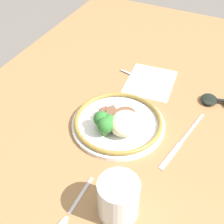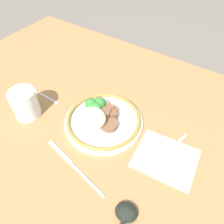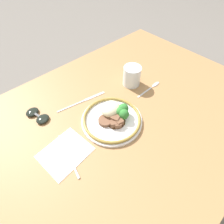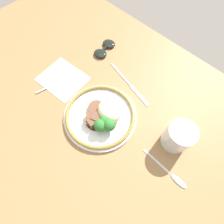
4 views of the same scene
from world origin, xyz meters
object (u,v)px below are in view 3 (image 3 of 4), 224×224
Objects in this scene: sunglasses at (37,115)px; fork at (67,151)px; spoon at (153,86)px; plate at (112,117)px; juice_glass at (132,77)px; knife at (84,101)px.

fork is at bearing -102.22° from sunglasses.
fork is 0.50m from spoon.
plate is at bearing -58.04° from sunglasses.
spoon is 1.31× the size of sunglasses.
plate is 0.25m from juice_glass.
plate reaches higher than spoon.
plate is at bearing -71.26° from knife.
sunglasses is at bearing 134.22° from plate.
plate is 1.33× the size of fork.
sunglasses is (-0.50, 0.21, 0.01)m from spoon.
fork is (-0.22, 0.01, -0.02)m from plate.
fork reaches higher than knife.
fork is 0.81× the size of knife.
plate is 0.22m from fork.
sunglasses reaches higher than knife.
fork is (-0.44, -0.10, -0.04)m from juice_glass.
juice_glass reaches higher than plate.
juice_glass is at bearing 125.30° from spoon.
fork is 1.17× the size of spoon.
knife is at bearing -37.17° from fork.
spoon is (0.31, -0.15, 0.00)m from knife.
fork is at bearing 178.28° from plate.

